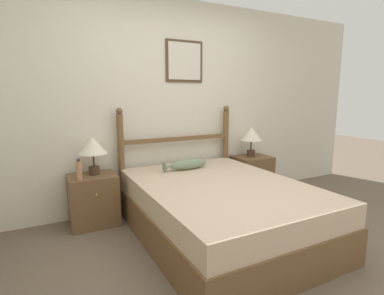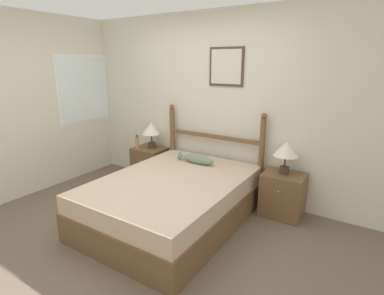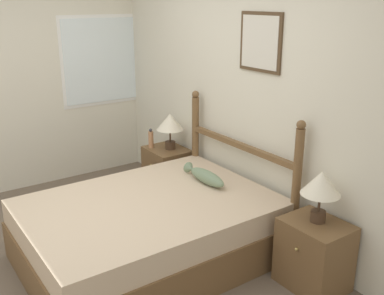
{
  "view_description": "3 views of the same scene",
  "coord_description": "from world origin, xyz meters",
  "px_view_note": "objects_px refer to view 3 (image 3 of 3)",
  "views": [
    {
      "loc": [
        -1.43,
        -1.77,
        1.4
      ],
      "look_at": [
        0.08,
        1.13,
        0.82
      ],
      "focal_mm": 28.0,
      "sensor_mm": 36.0,
      "label": 1
    },
    {
      "loc": [
        2.09,
        -2.03,
        1.87
      ],
      "look_at": [
        0.17,
        0.97,
        0.85
      ],
      "focal_mm": 28.0,
      "sensor_mm": 36.0,
      "label": 2
    },
    {
      "loc": [
        3.15,
        -1.06,
        2.17
      ],
      "look_at": [
        0.16,
        1.04,
        0.95
      ],
      "focal_mm": 42.0,
      "sensor_mm": 36.0,
      "label": 3
    }
  ],
  "objects_px": {
    "nightstand_left": "(167,171)",
    "table_lamp_right": "(321,185)",
    "bed": "(150,230)",
    "nightstand_right": "(314,255)",
    "table_lamp_left": "(170,123)",
    "bottle": "(151,139)",
    "fish_pillow": "(205,176)"
  },
  "relations": [
    {
      "from": "bed",
      "to": "table_lamp_left",
      "type": "xyz_separation_m",
      "value": [
        -1.05,
        0.88,
        0.58
      ]
    },
    {
      "from": "nightstand_right",
      "to": "table_lamp_left",
      "type": "height_order",
      "value": "table_lamp_left"
    },
    {
      "from": "bed",
      "to": "table_lamp_right",
      "type": "bearing_deg",
      "value": 39.39
    },
    {
      "from": "nightstand_right",
      "to": "fish_pillow",
      "type": "distance_m",
      "value": 1.2
    },
    {
      "from": "bed",
      "to": "fish_pillow",
      "type": "height_order",
      "value": "fish_pillow"
    },
    {
      "from": "nightstand_left",
      "to": "fish_pillow",
      "type": "height_order",
      "value": "fish_pillow"
    },
    {
      "from": "table_lamp_right",
      "to": "bottle",
      "type": "bearing_deg",
      "value": -176.39
    },
    {
      "from": "table_lamp_left",
      "to": "table_lamp_right",
      "type": "height_order",
      "value": "same"
    },
    {
      "from": "bottle",
      "to": "fish_pillow",
      "type": "distance_m",
      "value": 1.16
    },
    {
      "from": "bed",
      "to": "table_lamp_left",
      "type": "relative_size",
      "value": 5.06
    },
    {
      "from": "nightstand_left",
      "to": "table_lamp_left",
      "type": "relative_size",
      "value": 1.35
    },
    {
      "from": "nightstand_left",
      "to": "table_lamp_right",
      "type": "bearing_deg",
      "value": 0.56
    },
    {
      "from": "nightstand_right",
      "to": "bottle",
      "type": "relative_size",
      "value": 2.47
    },
    {
      "from": "nightstand_left",
      "to": "table_lamp_right",
      "type": "xyz_separation_m",
      "value": [
        2.14,
        0.02,
        0.58
      ]
    },
    {
      "from": "fish_pillow",
      "to": "nightstand_right",
      "type": "bearing_deg",
      "value": 10.75
    },
    {
      "from": "bed",
      "to": "table_lamp_left",
      "type": "bearing_deg",
      "value": 139.91
    },
    {
      "from": "bed",
      "to": "nightstand_left",
      "type": "bearing_deg",
      "value": 141.66
    },
    {
      "from": "table_lamp_left",
      "to": "fish_pillow",
      "type": "bearing_deg",
      "value": -13.89
    },
    {
      "from": "bed",
      "to": "nightstand_left",
      "type": "distance_m",
      "value": 1.37
    },
    {
      "from": "table_lamp_right",
      "to": "bottle",
      "type": "height_order",
      "value": "table_lamp_right"
    },
    {
      "from": "bottle",
      "to": "fish_pillow",
      "type": "relative_size",
      "value": 0.41
    },
    {
      "from": "bed",
      "to": "nightstand_left",
      "type": "relative_size",
      "value": 3.75
    },
    {
      "from": "bed",
      "to": "nightstand_right",
      "type": "distance_m",
      "value": 1.37
    },
    {
      "from": "nightstand_left",
      "to": "nightstand_right",
      "type": "height_order",
      "value": "same"
    },
    {
      "from": "table_lamp_right",
      "to": "nightstand_left",
      "type": "bearing_deg",
      "value": -179.44
    },
    {
      "from": "bed",
      "to": "nightstand_left",
      "type": "xyz_separation_m",
      "value": [
        -1.08,
        0.85,
        0.01
      ]
    },
    {
      "from": "bed",
      "to": "nightstand_right",
      "type": "xyz_separation_m",
      "value": [
        1.08,
        0.85,
        0.01
      ]
    },
    {
      "from": "nightstand_left",
      "to": "nightstand_right",
      "type": "xyz_separation_m",
      "value": [
        2.16,
        0.0,
        0.0
      ]
    },
    {
      "from": "nightstand_left",
      "to": "bottle",
      "type": "relative_size",
      "value": 2.47
    },
    {
      "from": "nightstand_right",
      "to": "table_lamp_right",
      "type": "distance_m",
      "value": 0.58
    },
    {
      "from": "bed",
      "to": "nightstand_right",
      "type": "relative_size",
      "value": 3.75
    },
    {
      "from": "nightstand_right",
      "to": "table_lamp_left",
      "type": "xyz_separation_m",
      "value": [
        -2.13,
        0.03,
        0.58
      ]
    }
  ]
}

